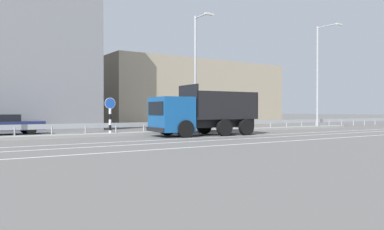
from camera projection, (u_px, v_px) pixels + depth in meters
The scene contains 12 objects.
ground_plane at pixel (197, 135), 24.69m from camera, with size 320.00×320.00×0.00m, color #605E5B.
lane_strip_0 at pixel (222, 137), 22.75m from camera, with size 67.63×0.16×0.01m, color silver.
lane_strip_1 at pixel (243, 139), 21.19m from camera, with size 67.63×0.16×0.01m, color silver.
lane_strip_2 at pixel (276, 142), 19.09m from camera, with size 67.63×0.16×0.01m, color silver.
median_island at pixel (179, 132), 26.55m from camera, with size 37.20×1.10×0.18m, color gray.
median_guardrail at pixel (169, 125), 27.68m from camera, with size 67.63×0.09×0.78m.
dump_truck at pixel (192, 116), 23.77m from camera, with size 7.18×3.24×3.23m.
median_road_sign at pixel (110, 116), 23.68m from camera, with size 0.70×0.16×2.42m.
street_lamp_2 at pixel (196, 68), 27.22m from camera, with size 0.70×1.93×8.53m.
street_lamp_3 at pixel (319, 72), 34.49m from camera, with size 0.70×2.44×9.42m.
parked_car_3 at pixel (4, 124), 24.79m from camera, with size 4.93×2.22×1.36m.
background_building_1 at pixel (182, 94), 47.11m from camera, with size 22.25×12.92×7.38m, color tan.
Camera 1 is at (-13.96, -20.35, 1.57)m, focal length 35.00 mm.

